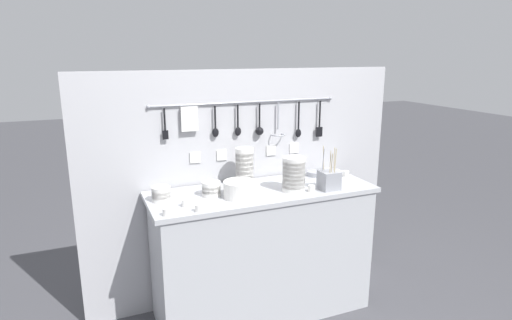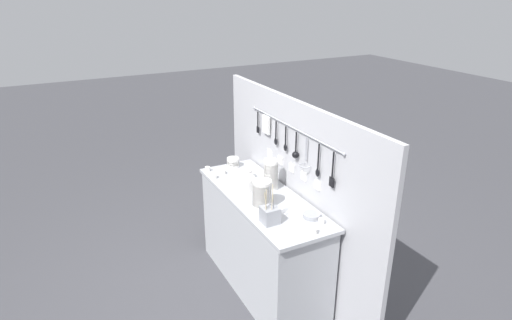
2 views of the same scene
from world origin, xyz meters
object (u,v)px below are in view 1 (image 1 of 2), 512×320
object	(u,v)px
steel_mixing_bowl	(315,173)
cup_back_right	(167,212)
bowl_stack_wide_centre	(161,194)
plate_stack	(240,189)
cup_front_left	(199,208)
bowl_stack_back_corner	(211,189)
cup_back_left	(346,174)
bowl_stack_tall_left	(294,174)
bowl_stack_nested_right	(245,167)
cup_edge_near	(327,171)
cup_front_right	(186,203)
cup_centre	(311,188)
cutlery_caddy	(329,180)

from	to	relation	value
steel_mixing_bowl	cup_back_right	distance (m)	1.19
bowl_stack_wide_centre	plate_stack	world-z (taller)	plate_stack
plate_stack	cup_front_left	distance (m)	0.32
plate_stack	steel_mixing_bowl	distance (m)	0.70
bowl_stack_back_corner	cup_back_left	xyz separation A→B (m)	(1.00, 0.03, -0.02)
bowl_stack_wide_centre	cup_back_right	bearing A→B (deg)	-93.85
cup_back_left	bowl_stack_tall_left	bearing A→B (deg)	-163.79
cup_back_left	bowl_stack_nested_right	bearing A→B (deg)	174.29
bowl_stack_tall_left	bowl_stack_back_corner	world-z (taller)	bowl_stack_tall_left
bowl_stack_wide_centre	plate_stack	bearing A→B (deg)	-14.08
cup_edge_near	plate_stack	bearing A→B (deg)	-162.39
cup_back_left	cup_back_right	bearing A→B (deg)	-168.82
bowl_stack_wide_centre	plate_stack	distance (m)	0.47
plate_stack	cup_front_right	world-z (taller)	plate_stack
cup_front_left	steel_mixing_bowl	bearing A→B (deg)	21.29
plate_stack	steel_mixing_bowl	bearing A→B (deg)	19.31
cup_centre	cup_front_right	bearing A→B (deg)	177.00
cutlery_caddy	plate_stack	bearing A→B (deg)	172.96
cup_back_left	cup_front_left	bearing A→B (deg)	-166.85
bowl_stack_tall_left	cup_back_left	bearing A→B (deg)	16.21
bowl_stack_nested_right	plate_stack	bearing A→B (deg)	-118.80
cutlery_caddy	cup_front_right	world-z (taller)	cutlery_caddy
plate_stack	cup_back_right	xyz separation A→B (m)	(-0.47, -0.13, -0.03)
steel_mixing_bowl	cup_centre	world-z (taller)	cup_centre
bowl_stack_back_corner	steel_mixing_bowl	size ratio (longest dim) A/B	0.90
plate_stack	cup_centre	size ratio (longest dim) A/B	4.40
plate_stack	cup_front_left	world-z (taller)	plate_stack
bowl_stack_nested_right	cup_back_left	size ratio (longest dim) A/B	5.73
bowl_stack_back_corner	cup_back_left	bearing A→B (deg)	1.88
cup_front_left	cup_front_right	bearing A→B (deg)	114.74
cutlery_caddy	cup_edge_near	world-z (taller)	cutlery_caddy
bowl_stack_back_corner	cup_back_right	xyz separation A→B (m)	(-0.32, -0.23, -0.02)
bowl_stack_nested_right	cup_centre	distance (m)	0.45
steel_mixing_bowl	cup_front_right	world-z (taller)	cup_front_right
cup_centre	cup_edge_near	xyz separation A→B (m)	(0.31, 0.32, 0.00)
cup_edge_near	cup_front_right	xyz separation A→B (m)	(-1.11, -0.28, 0.00)
bowl_stack_nested_right	cup_front_left	distance (m)	0.54
bowl_stack_back_corner	cup_back_left	world-z (taller)	bowl_stack_back_corner
bowl_stack_back_corner	cup_front_right	size ratio (longest dim) A/B	2.59
bowl_stack_nested_right	cup_front_left	xyz separation A→B (m)	(-0.40, -0.34, -0.11)
plate_stack	cup_back_right	size ratio (longest dim) A/B	4.40
cutlery_caddy	cup_centre	bearing A→B (deg)	-178.96
cup_front_left	cutlery_caddy	bearing A→B (deg)	4.41
bowl_stack_nested_right	cutlery_caddy	bearing A→B (deg)	-29.93
cup_front_right	cup_back_left	bearing A→B (deg)	7.63
bowl_stack_tall_left	plate_stack	bearing A→B (deg)	177.48
cup_centre	cup_back_right	xyz separation A→B (m)	(-0.92, -0.06, 0.00)
cup_edge_near	bowl_stack_tall_left	bearing A→B (deg)	-147.58
bowl_stack_wide_centre	cup_front_left	world-z (taller)	bowl_stack_wide_centre
bowl_stack_nested_right	cup_back_right	size ratio (longest dim) A/B	5.73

